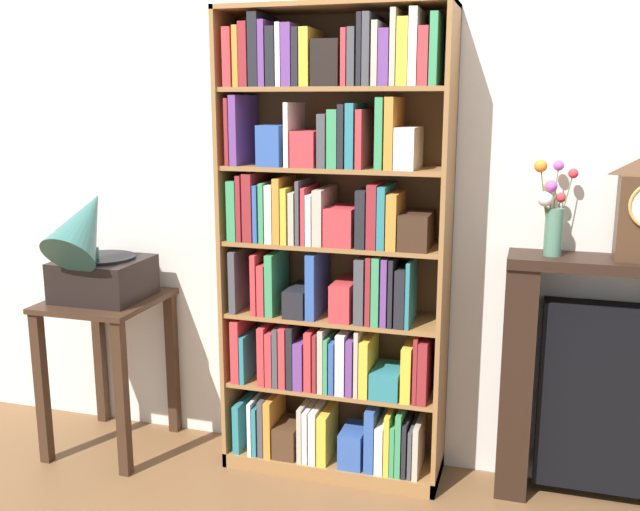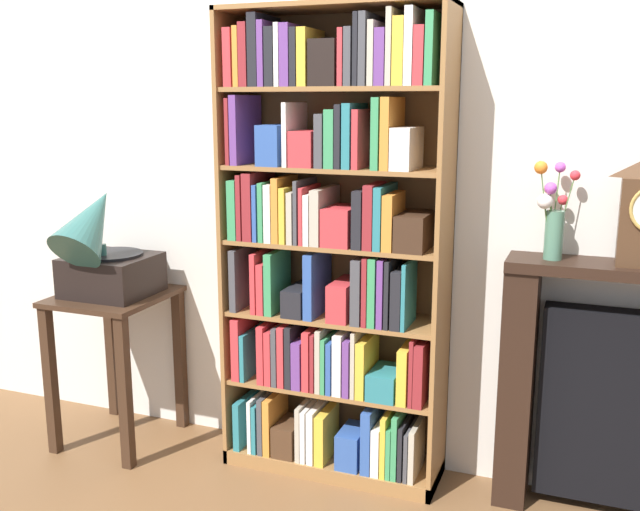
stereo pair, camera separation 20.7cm
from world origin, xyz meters
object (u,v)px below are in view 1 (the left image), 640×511
bookshelf (333,257)px  fireplace_mantel (637,388)px  gramophone (95,255)px  side_table_left (108,340)px  flower_vase (552,212)px

bookshelf → fireplace_mantel: (1.16, 0.06, -0.44)m
fireplace_mantel → gramophone: bearing=-174.6°
bookshelf → side_table_left: bearing=-174.7°
bookshelf → gramophone: bookshelf is taller
gramophone → fireplace_mantel: size_ratio=0.54×
bookshelf → flower_vase: 0.85m
bookshelf → gramophone: (-0.99, -0.14, -0.03)m
bookshelf → fireplace_mantel: bookshelf is taller
gramophone → flower_vase: flower_vase is taller
bookshelf → side_table_left: bookshelf is taller
side_table_left → fireplace_mantel: fireplace_mantel is taller
side_table_left → fireplace_mantel: bearing=4.0°
bookshelf → side_table_left: 1.08m
fireplace_mantel → flower_vase: size_ratio=2.81×
side_table_left → flower_vase: flower_vase is taller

